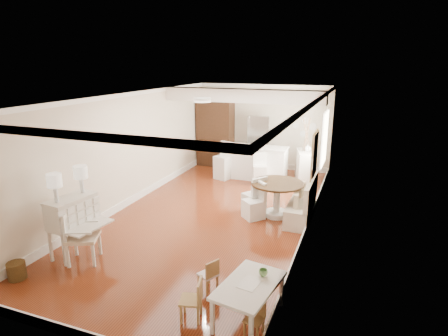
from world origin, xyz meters
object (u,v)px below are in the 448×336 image
Objects in this scene: dining_table at (277,199)px; kids_chair_c at (254,319)px; fridge at (269,144)px; bar_stool_left at (223,161)px; sideboard at (305,167)px; pantry_cabinet at (215,133)px; kids_table at (249,301)px; kids_chair_b at (208,274)px; bar_stool_right at (260,169)px; kids_chair_a at (191,299)px; secretary_bureau at (74,226)px; gustavian_armchair at (83,236)px; wicker_basket at (17,271)px; slip_chair_near at (254,200)px; slip_chair_far at (254,194)px; breakfast_counter at (254,162)px.

kids_chair_c is at bearing -81.19° from dining_table.
kids_chair_c is 0.28× the size of fridge.
sideboard is (2.42, 0.50, -0.09)m from bar_stool_left.
dining_table is at bearing -110.11° from sideboard.
dining_table is 4.86m from pantry_cabinet.
kids_chair_b is at bearing 150.56° from kids_table.
kids_chair_a is at bearing -103.15° from bar_stool_right.
gustavian_armchair is (0.33, -0.15, -0.08)m from secretary_bureau.
bar_stool_right reaches higher than kids_chair_c.
slip_chair_near reaches higher than wicker_basket.
slip_chair_near is 0.48× the size of fridge.
wicker_basket is 4.10m from kids_chair_c.
secretary_bureau reaches higher than kids_chair_b.
kids_chair_c is at bearing -47.88° from bar_stool_left.
bar_stool_right is at bearing 103.98° from kids_table.
kids_chair_c is at bearing 51.52° from slip_chair_far.
bar_stool_left reaches higher than kids_chair_c.
gustavian_armchair is 0.48× the size of breakfast_counter.
bar_stool_left is at bearing 175.65° from sideboard.
kids_chair_c is 0.43× the size of bar_stool_left.
kids_chair_a is at bearing -131.57° from gustavian_armchair.
wicker_basket is at bearing -47.39° from kids_chair_b.
secretary_bureau is at bearing -135.22° from dining_table.
kids_chair_a is 3.73m from slip_chair_near.
gustavian_armchair reaches higher than sideboard.
kids_chair_a is 0.67× the size of bar_stool_right.
breakfast_counter is (-0.77, 2.59, 0.06)m from slip_chair_far.
secretary_bureau reaches higher than slip_chair_near.
kids_chair_c is 0.22× the size of pantry_cabinet.
slip_chair_far reaches higher than wicker_basket.
slip_chair_far is (-0.27, 4.08, 0.14)m from kids_chair_a.
kids_chair_a is (3.18, 0.11, 0.17)m from wicker_basket.
breakfast_counter reaches higher than sideboard.
dining_table reaches higher than kids_chair_a.
breakfast_counter is at bearing -32.43° from pantry_cabinet.
kids_table is at bearing 87.94° from kids_chair_b.
bar_stool_left is (0.59, 5.58, 0.08)m from gustavian_armchair.
kids_chair_b is at bearing -44.73° from slip_chair_near.
pantry_cabinet reaches higher than slip_chair_far.
wicker_basket is 0.29× the size of sideboard.
dining_table is at bearing 49.99° from wicker_basket.
fridge reaches higher than kids_table.
wicker_basket is 3.96m from kids_table.
breakfast_counter is 1.55m from sideboard.
kids_chair_a is 0.31× the size of breakfast_counter.
secretary_bureau is 3.89m from kids_chair_c.
slip_chair_near is 4.08m from fridge.
slip_chair_far is at bearing 115.93° from kids_chair_c.
wicker_basket is 0.26× the size of kids_table.
secretary_bureau reaches higher than kids_chair_c.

